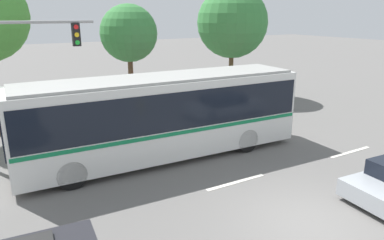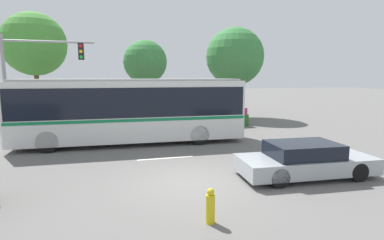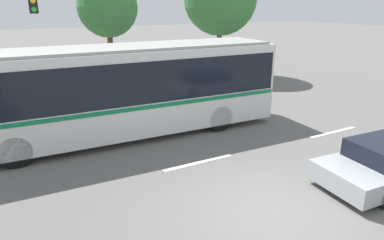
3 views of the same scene
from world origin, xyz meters
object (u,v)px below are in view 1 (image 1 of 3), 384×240
at_px(city_bus, 164,112).
at_px(street_tree_right, 232,23).
at_px(traffic_light_pole, 6,66).
at_px(street_tree_centre, 129,34).

distance_m(city_bus, street_tree_right, 12.32).
bearing_deg(traffic_light_pole, street_tree_centre, 37.62).
distance_m(traffic_light_pole, street_tree_right, 15.13).
bearing_deg(street_tree_right, city_bus, -138.93).
bearing_deg(city_bus, traffic_light_pole, -24.84).
height_order(traffic_light_pole, street_tree_centre, street_tree_centre).
relative_size(street_tree_centre, street_tree_right, 0.83).
distance_m(street_tree_centre, street_tree_right, 7.36).
bearing_deg(street_tree_centre, traffic_light_pole, -142.38).
height_order(city_bus, street_tree_right, street_tree_right).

